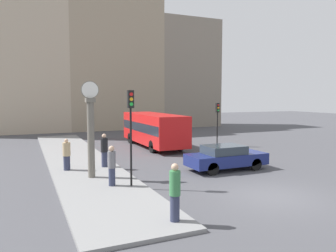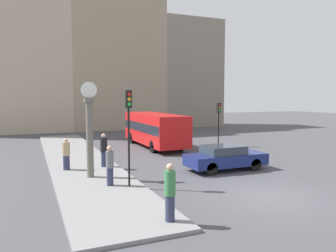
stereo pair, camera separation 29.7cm
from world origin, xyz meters
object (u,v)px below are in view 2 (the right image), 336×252
(traffic_light_far, at_px, (219,115))
(pedestrian_tan_coat, at_px, (66,154))
(pedestrian_black_jacket, at_px, (104,150))
(pedestrian_grey_jacket, at_px, (110,165))
(bus_distant, at_px, (155,128))
(sedan_car, at_px, (225,157))
(traffic_light_near, at_px, (129,118))
(pedestrian_green_hoodie, at_px, (170,192))
(street_clock, at_px, (90,131))

(traffic_light_far, height_order, pedestrian_tan_coat, traffic_light_far)
(pedestrian_tan_coat, xyz_separation_m, pedestrian_black_jacket, (2.01, 0.01, 0.10))
(traffic_light_far, height_order, pedestrian_grey_jacket, traffic_light_far)
(bus_distant, relative_size, pedestrian_black_jacket, 4.56)
(sedan_car, height_order, pedestrian_grey_jacket, pedestrian_grey_jacket)
(traffic_light_near, distance_m, pedestrian_black_jacket, 4.80)
(pedestrian_green_hoodie, bearing_deg, pedestrian_grey_jacket, 99.12)
(traffic_light_near, bearing_deg, bus_distant, 64.02)
(pedestrian_black_jacket, bearing_deg, traffic_light_near, -87.64)
(bus_distant, bearing_deg, pedestrian_black_jacket, -130.09)
(pedestrian_green_hoodie, bearing_deg, pedestrian_black_jacket, 91.24)
(pedestrian_grey_jacket, distance_m, pedestrian_black_jacket, 4.02)
(sedan_car, relative_size, pedestrian_grey_jacket, 2.51)
(traffic_light_near, relative_size, traffic_light_far, 1.18)
(traffic_light_near, relative_size, pedestrian_green_hoodie, 2.27)
(street_clock, relative_size, pedestrian_black_jacket, 2.50)
(traffic_light_far, distance_m, pedestrian_green_hoodie, 16.83)
(bus_distant, distance_m, pedestrian_tan_coat, 9.91)
(pedestrian_green_hoodie, bearing_deg, traffic_light_far, 53.13)
(traffic_light_far, height_order, street_clock, street_clock)
(pedestrian_grey_jacket, bearing_deg, traffic_light_near, -25.97)
(sedan_car, relative_size, pedestrian_green_hoodie, 2.41)
(sedan_car, distance_m, pedestrian_grey_jacket, 6.72)
(traffic_light_near, bearing_deg, sedan_car, 14.06)
(pedestrian_grey_jacket, xyz_separation_m, pedestrian_black_jacket, (0.58, 3.98, 0.03))
(bus_distant, bearing_deg, pedestrian_green_hoodie, -109.02)
(street_clock, bearing_deg, traffic_light_far, 30.60)
(street_clock, xyz_separation_m, pedestrian_green_hoodie, (1.30, -6.70, -1.32))
(street_clock, height_order, pedestrian_tan_coat, street_clock)
(pedestrian_black_jacket, bearing_deg, sedan_car, -25.48)
(bus_distant, bearing_deg, traffic_light_near, -115.98)
(pedestrian_black_jacket, bearing_deg, bus_distant, 49.91)
(traffic_light_far, relative_size, street_clock, 0.76)
(pedestrian_tan_coat, bearing_deg, traffic_light_far, 20.67)
(pedestrian_tan_coat, relative_size, pedestrian_grey_jacket, 0.95)
(street_clock, bearing_deg, pedestrian_tan_coat, 113.31)
(traffic_light_near, xyz_separation_m, pedestrian_black_jacket, (-0.18, 4.35, -2.03))
(bus_distant, xyz_separation_m, street_clock, (-6.56, -8.58, 0.86))
(pedestrian_black_jacket, bearing_deg, pedestrian_grey_jacket, -98.35)
(traffic_light_near, relative_size, pedestrian_black_jacket, 2.25)
(street_clock, xyz_separation_m, pedestrian_grey_jacket, (0.52, -1.87, -1.35))
(traffic_light_far, xyz_separation_m, pedestrian_grey_jacket, (-10.83, -8.59, -1.50))
(pedestrian_grey_jacket, height_order, pedestrian_green_hoodie, pedestrian_green_hoodie)
(pedestrian_grey_jacket, bearing_deg, pedestrian_green_hoodie, -80.88)
(street_clock, bearing_deg, bus_distant, 52.59)
(traffic_light_near, relative_size, street_clock, 0.90)
(pedestrian_black_jacket, xyz_separation_m, pedestrian_green_hoodie, (0.19, -8.80, -0.00))
(street_clock, xyz_separation_m, pedestrian_tan_coat, (-0.90, 2.09, -1.42))
(traffic_light_near, relative_size, pedestrian_grey_jacket, 2.36)
(street_clock, distance_m, pedestrian_green_hoodie, 6.95)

